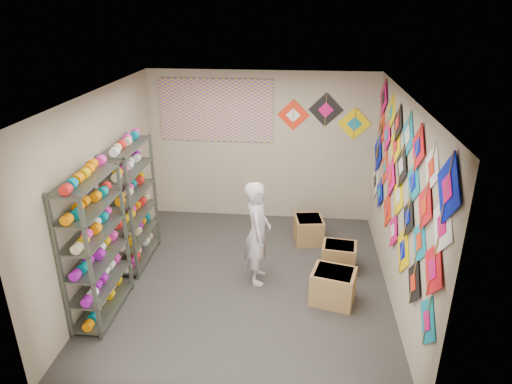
# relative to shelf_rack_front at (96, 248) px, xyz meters

# --- Properties ---
(ground) EXTENTS (4.50, 4.50, 0.00)m
(ground) POSITION_rel_shelf_rack_front_xyz_m (1.78, 0.85, -0.95)
(ground) COLOR #35322E
(room_walls) EXTENTS (4.50, 4.50, 4.50)m
(room_walls) POSITION_rel_shelf_rack_front_xyz_m (1.78, 0.85, 0.69)
(room_walls) COLOR tan
(room_walls) RESTS_ON ground
(shelf_rack_front) EXTENTS (0.40, 1.10, 1.90)m
(shelf_rack_front) POSITION_rel_shelf_rack_front_xyz_m (0.00, 0.00, 0.00)
(shelf_rack_front) COLOR #4C5147
(shelf_rack_front) RESTS_ON ground
(shelf_rack_back) EXTENTS (0.40, 1.10, 1.90)m
(shelf_rack_back) POSITION_rel_shelf_rack_front_xyz_m (0.00, 1.30, 0.00)
(shelf_rack_back) COLOR #4C5147
(shelf_rack_back) RESTS_ON ground
(string_spools) EXTENTS (0.12, 2.36, 0.12)m
(string_spools) POSITION_rel_shelf_rack_front_xyz_m (-0.00, 0.65, 0.10)
(string_spools) COLOR #FA2AAB
(string_spools) RESTS_ON ground
(kite_wall_display) EXTENTS (0.05, 4.29, 2.04)m
(kite_wall_display) POSITION_rel_shelf_rack_front_xyz_m (3.76, 0.89, 0.70)
(kite_wall_display) COLOR #107A93
(kite_wall_display) RESTS_ON room_walls
(back_wall_kites) EXTENTS (1.62, 0.02, 0.82)m
(back_wall_kites) POSITION_rel_shelf_rack_front_xyz_m (2.88, 3.09, 0.99)
(back_wall_kites) COLOR red
(back_wall_kites) RESTS_ON room_walls
(poster) EXTENTS (2.00, 0.01, 1.10)m
(poster) POSITION_rel_shelf_rack_front_xyz_m (0.98, 3.08, 1.05)
(poster) COLOR #6A489C
(poster) RESTS_ON room_walls
(shopkeeper) EXTENTS (0.61, 0.45, 1.53)m
(shopkeeper) POSITION_rel_shelf_rack_front_xyz_m (1.92, 0.95, -0.19)
(shopkeeper) COLOR beige
(shopkeeper) RESTS_ON ground
(carton_a) EXTENTS (0.65, 0.58, 0.46)m
(carton_a) POSITION_rel_shelf_rack_front_xyz_m (2.98, 0.53, -0.72)
(carton_a) COLOR #9F7245
(carton_a) RESTS_ON ground
(carton_b) EXTENTS (0.54, 0.47, 0.41)m
(carton_b) POSITION_rel_shelf_rack_front_xyz_m (3.12, 1.36, -0.75)
(carton_b) COLOR #9F7245
(carton_b) RESTS_ON ground
(carton_c) EXTENTS (0.52, 0.56, 0.43)m
(carton_c) POSITION_rel_shelf_rack_front_xyz_m (2.66, 2.17, -0.73)
(carton_c) COLOR #9F7245
(carton_c) RESTS_ON ground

